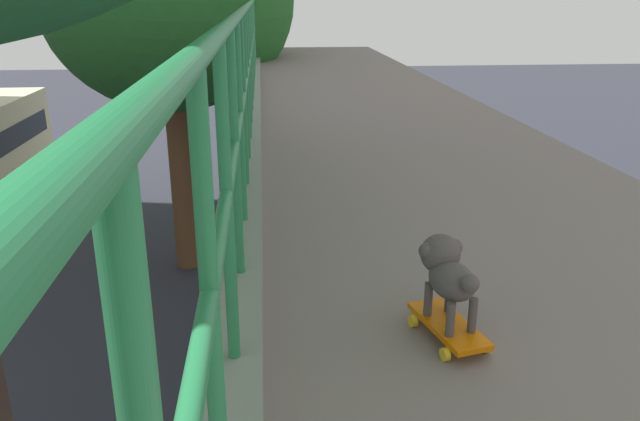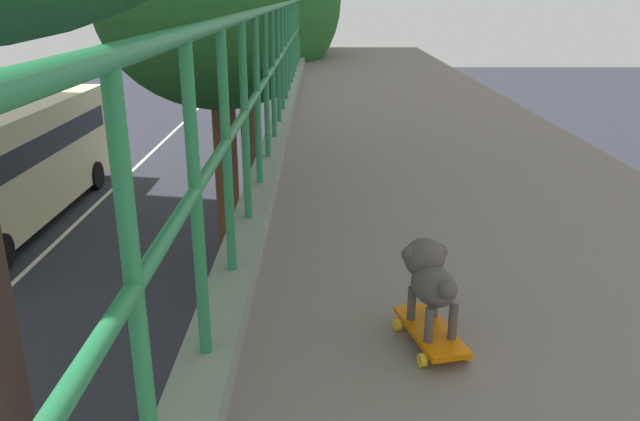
{
  "view_description": "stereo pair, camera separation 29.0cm",
  "coord_description": "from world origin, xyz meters",
  "views": [
    {
      "loc": [
        -0.12,
        0.57,
        6.53
      ],
      "look_at": [
        0.16,
        3.6,
        5.47
      ],
      "focal_mm": 34.94,
      "sensor_mm": 36.0,
      "label": 1
    },
    {
      "loc": [
        0.17,
        0.55,
        6.53
      ],
      "look_at": [
        0.16,
        3.6,
        5.47
      ],
      "focal_mm": 34.94,
      "sensor_mm": 36.0,
      "label": 2
    }
  ],
  "objects": [
    {
      "name": "toy_skateboard",
      "position": [
        0.62,
        2.8,
        5.22
      ],
      "size": [
        0.28,
        0.46,
        0.08
      ],
      "color": "#E16903",
      "rests_on": "overpass_deck"
    },
    {
      "name": "city_bus",
      "position": [
        -8.91,
        17.77,
        1.94
      ],
      "size": [
        2.61,
        11.09,
        3.43
      ],
      "color": "beige",
      "rests_on": "ground"
    },
    {
      "name": "small_dog",
      "position": [
        0.61,
        2.84,
        5.46
      ],
      "size": [
        0.23,
        0.38,
        0.35
      ],
      "color": "#4B4443",
      "rests_on": "toy_skateboard"
    },
    {
      "name": "roadside_tree_far",
      "position": [
        -2.13,
        15.3,
        6.35
      ],
      "size": [
        5.54,
        5.54,
        8.82
      ],
      "color": "brown",
      "rests_on": "ground"
    }
  ]
}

